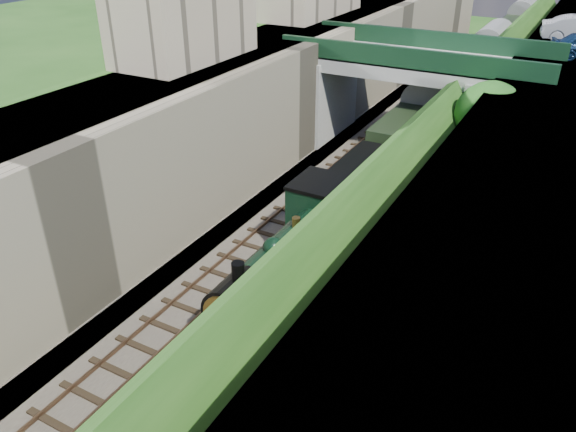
{
  "coord_description": "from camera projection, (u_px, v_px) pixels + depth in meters",
  "views": [
    {
      "loc": [
        9.95,
        -10.32,
        14.17
      ],
      "look_at": [
        0.0,
        7.96,
        2.71
      ],
      "focal_mm": 35.0,
      "sensor_mm": 36.0,
      "label": 1
    }
  ],
  "objects": [
    {
      "name": "ground",
      "position": [
        176.0,
        386.0,
        18.95
      ],
      "size": [
        160.0,
        160.0,
        0.0
      ],
      "primitive_type": "plane",
      "color": "#1E4714",
      "rests_on": "ground"
    },
    {
      "name": "trackbed",
      "position": [
        382.0,
        170.0,
        34.29
      ],
      "size": [
        10.0,
        90.0,
        0.2
      ],
      "primitive_type": "cube",
      "color": "#473F38",
      "rests_on": "ground"
    },
    {
      "name": "retaining_wall",
      "position": [
        303.0,
        103.0,
        34.95
      ],
      "size": [
        1.0,
        90.0,
        7.0
      ],
      "primitive_type": "cube",
      "color": "#756B56",
      "rests_on": "ground"
    },
    {
      "name": "street_plateau_left",
      "position": [
        255.0,
        95.0,
        36.42
      ],
      "size": [
        6.0,
        90.0,
        7.0
      ],
      "primitive_type": "cube",
      "color": "#262628",
      "rests_on": "ground"
    },
    {
      "name": "street_plateau_right",
      "position": [
        562.0,
        152.0,
        28.85
      ],
      "size": [
        8.0,
        90.0,
        6.25
      ],
      "primitive_type": "cube",
      "color": "#262628",
      "rests_on": "ground"
    },
    {
      "name": "embankment_slope",
      "position": [
        471.0,
        144.0,
        31.16
      ],
      "size": [
        4.83,
        91.91,
        6.47
      ],
      "color": "#1E4714",
      "rests_on": "ground"
    },
    {
      "name": "track_left",
      "position": [
        352.0,
        162.0,
        35.05
      ],
      "size": [
        2.5,
        90.0,
        0.2
      ],
      "color": "black",
      "rests_on": "trackbed"
    },
    {
      "name": "track_right",
      "position": [
        401.0,
        172.0,
        33.71
      ],
      "size": [
        2.5,
        90.0,
        0.2
      ],
      "color": "black",
      "rests_on": "trackbed"
    },
    {
      "name": "road_bridge",
      "position": [
        424.0,
        92.0,
        35.05
      ],
      "size": [
        16.0,
        6.4,
        7.25
      ],
      "color": "gray",
      "rests_on": "ground"
    },
    {
      "name": "building_near",
      "position": [
        184.0,
        20.0,
        29.36
      ],
      "size": [
        4.0,
        8.0,
        4.0
      ],
      "primitive_type": "cube",
      "color": "gray",
      "rests_on": "street_plateau_left"
    },
    {
      "name": "tree",
      "position": [
        492.0,
        118.0,
        28.89
      ],
      "size": [
        3.6,
        3.8,
        6.6
      ],
      "color": "black",
      "rests_on": "ground"
    },
    {
      "name": "locomotive",
      "position": [
        294.0,
        259.0,
        22.34
      ],
      "size": [
        3.1,
        10.22,
        3.83
      ],
      "color": "black",
      "rests_on": "trackbed"
    },
    {
      "name": "tender",
      "position": [
        363.0,
        193.0,
        28.14
      ],
      "size": [
        2.7,
        6.0,
        3.05
      ],
      "color": "black",
      "rests_on": "trackbed"
    },
    {
      "name": "coach_front",
      "position": [
        434.0,
        114.0,
        37.63
      ],
      "size": [
        2.9,
        18.0,
        3.7
      ],
      "color": "black",
      "rests_on": "trackbed"
    },
    {
      "name": "coach_middle",
      "position": [
        490.0,
        56.0,
        52.09
      ],
      "size": [
        2.9,
        18.0,
        3.7
      ],
      "color": "black",
      "rests_on": "trackbed"
    },
    {
      "name": "coach_rear",
      "position": [
        522.0,
        24.0,
        66.56
      ],
      "size": [
        2.9,
        18.0,
        3.7
      ],
      "color": "black",
      "rests_on": "trackbed"
    }
  ]
}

